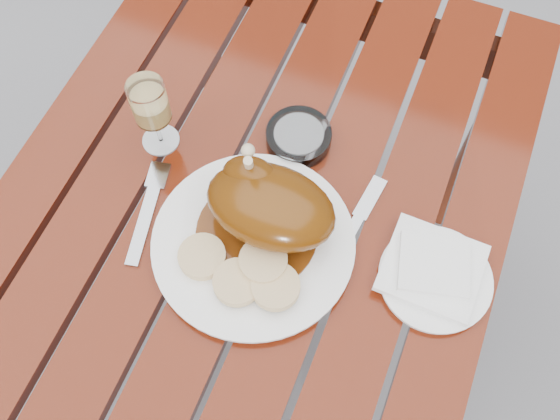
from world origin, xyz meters
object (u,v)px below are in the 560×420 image
(table, at_px, (252,298))
(ashtray, at_px, (299,137))
(dinner_plate, at_px, (253,244))
(side_plate, at_px, (435,279))
(wine_glass, at_px, (153,115))

(table, height_order, ashtray, ashtray)
(dinner_plate, distance_m, side_plate, 0.28)
(table, bearing_deg, side_plate, 3.34)
(dinner_plate, bearing_deg, ashtray, 91.38)
(dinner_plate, height_order, wine_glass, wine_glass)
(ashtray, bearing_deg, table, -99.13)
(wine_glass, xyz_separation_m, ashtray, (0.22, 0.09, -0.06))
(wine_glass, height_order, ashtray, wine_glass)
(side_plate, bearing_deg, table, -176.66)
(dinner_plate, relative_size, wine_glass, 2.13)
(wine_glass, bearing_deg, ashtray, 21.47)
(dinner_plate, height_order, side_plate, dinner_plate)
(wine_glass, bearing_deg, dinner_plate, -28.62)
(dinner_plate, height_order, ashtray, ashtray)
(wine_glass, distance_m, side_plate, 0.51)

